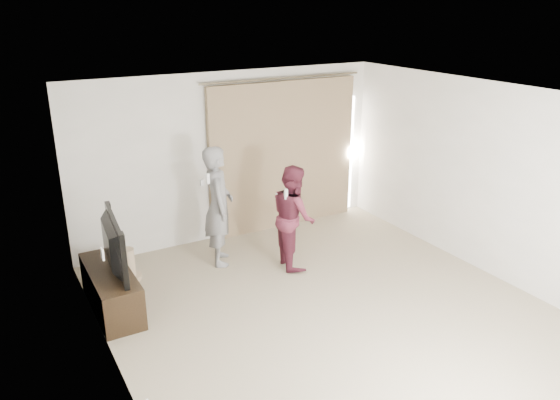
% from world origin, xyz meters
% --- Properties ---
extents(floor, '(5.50, 5.50, 0.00)m').
position_xyz_m(floor, '(0.00, 0.00, 0.00)').
color(floor, tan).
rests_on(floor, ground).
extents(wall_back, '(5.00, 0.04, 2.60)m').
position_xyz_m(wall_back, '(0.00, 2.75, 1.30)').
color(wall_back, white).
rests_on(wall_back, ground).
extents(wall_left, '(0.04, 5.50, 2.60)m').
position_xyz_m(wall_left, '(-2.50, -0.00, 1.30)').
color(wall_left, white).
rests_on(wall_left, ground).
extents(ceiling, '(5.00, 5.50, 0.01)m').
position_xyz_m(ceiling, '(0.00, 0.00, 2.60)').
color(ceiling, white).
rests_on(ceiling, wall_back).
extents(curtain, '(2.80, 0.11, 2.46)m').
position_xyz_m(curtain, '(0.91, 2.68, 1.20)').
color(curtain, '#8D7256').
rests_on(curtain, ground).
extents(tv_console, '(0.47, 1.35, 0.52)m').
position_xyz_m(tv_console, '(-2.27, 1.37, 0.26)').
color(tv_console, black).
rests_on(tv_console, ground).
extents(tv, '(0.26, 1.18, 0.67)m').
position_xyz_m(tv, '(-2.27, 1.37, 0.86)').
color(tv, black).
rests_on(tv, tv_console).
extents(scratching_post, '(0.34, 0.34, 0.45)m').
position_xyz_m(scratching_post, '(-1.89, 2.03, 0.18)').
color(scratching_post, tan).
rests_on(scratching_post, ground).
extents(person_man, '(0.60, 0.73, 1.72)m').
position_xyz_m(person_man, '(-0.59, 1.92, 0.86)').
color(person_man, gray).
rests_on(person_man, ground).
extents(person_woman, '(0.69, 0.81, 1.47)m').
position_xyz_m(person_woman, '(0.28, 1.33, 0.73)').
color(person_woman, maroon).
rests_on(person_woman, ground).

